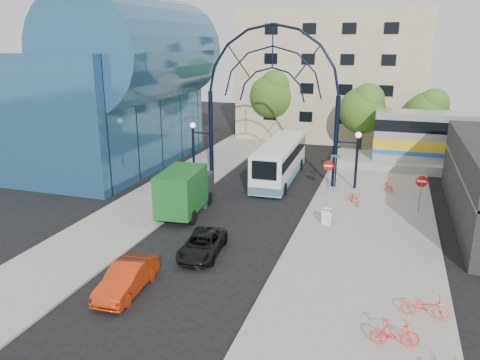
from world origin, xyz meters
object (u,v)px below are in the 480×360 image
(gateway_arch, at_px, (272,72))
(bike_near_a, at_px, (355,198))
(tree_north_c, at_px, (429,111))
(red_sedan, at_px, (127,279))
(sandwich_board, at_px, (326,215))
(green_truck, at_px, (186,190))
(do_not_enter_sign, at_px, (421,185))
(bike_far_b, at_px, (395,333))
(street_name_sign, at_px, (335,165))
(stop_sign, at_px, (328,169))
(bike_near_b, at_px, (389,186))
(tree_north_b, at_px, (273,93))
(black_suv, at_px, (202,245))
(tree_north_a, at_px, (364,108))
(city_bus, at_px, (280,160))
(bike_far_a, at_px, (425,307))

(gateway_arch, distance_m, bike_near_a, 11.16)
(tree_north_c, relative_size, red_sedan, 1.62)
(sandwich_board, height_order, bike_near_a, sandwich_board)
(green_truck, distance_m, red_sedan, 10.31)
(green_truck, bearing_deg, sandwich_board, -3.23)
(do_not_enter_sign, distance_m, bike_far_b, 15.19)
(gateway_arch, bearing_deg, street_name_sign, -15.07)
(stop_sign, relative_size, bike_far_b, 1.42)
(green_truck, relative_size, bike_near_a, 3.70)
(do_not_enter_sign, xyz_separation_m, bike_near_b, (-1.92, 4.00, -1.41))
(green_truck, height_order, red_sedan, green_truck)
(tree_north_b, bearing_deg, bike_far_b, -68.87)
(tree_north_b, bearing_deg, gateway_arch, -76.32)
(do_not_enter_sign, bearing_deg, red_sedan, -131.23)
(street_name_sign, height_order, tree_north_b, tree_north_b)
(sandwich_board, bearing_deg, bike_near_b, 66.58)
(red_sedan, height_order, bike_far_b, red_sedan)
(street_name_sign, xyz_separation_m, black_suv, (-5.22, -12.59, -1.56))
(tree_north_a, bearing_deg, bike_far_b, -83.51)
(sandwich_board, height_order, black_suv, black_suv)
(city_bus, relative_size, bike_far_b, 6.25)
(green_truck, distance_m, bike_near_b, 15.15)
(black_suv, distance_m, bike_near_b, 16.69)
(tree_north_c, bearing_deg, stop_sign, -114.69)
(stop_sign, relative_size, city_bus, 0.23)
(gateway_arch, height_order, sandwich_board, gateway_arch)
(tree_north_c, relative_size, black_suv, 1.59)
(city_bus, bearing_deg, gateway_arch, -117.92)
(city_bus, distance_m, bike_far_b, 22.13)
(street_name_sign, relative_size, city_bus, 0.25)
(tree_north_b, xyz_separation_m, bike_near_b, (12.95, -15.93, -4.70))
(stop_sign, bearing_deg, gateway_arch, 157.37)
(sandwich_board, bearing_deg, tree_north_a, 88.50)
(red_sedan, xyz_separation_m, bike_near_a, (8.66, 14.95, -0.10))
(tree_north_a, bearing_deg, gateway_arch, -117.17)
(bike_near_a, xyz_separation_m, bike_far_a, (3.90, -13.14, 0.04))
(sandwich_board, xyz_separation_m, bike_near_b, (3.48, 8.02, -0.18))
(black_suv, xyz_separation_m, bike_near_b, (9.10, 13.99, -0.01))
(stop_sign, bearing_deg, tree_north_c, 65.31)
(do_not_enter_sign, relative_size, bike_near_b, 1.69)
(tree_north_a, distance_m, bike_near_b, 12.94)
(bike_far_a, bearing_deg, tree_north_a, 9.66)
(city_bus, xyz_separation_m, bike_far_b, (9.13, -20.14, -0.92))
(do_not_enter_sign, relative_size, street_name_sign, 0.89)
(street_name_sign, distance_m, city_bus, 5.32)
(bike_near_a, bearing_deg, bike_far_b, -107.66)
(tree_north_c, xyz_separation_m, green_truck, (-15.59, -22.36, -2.75))
(tree_north_c, xyz_separation_m, black_suv, (-12.14, -27.92, -3.71))
(street_name_sign, distance_m, bike_near_a, 3.20)
(do_not_enter_sign, distance_m, bike_near_a, 4.36)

